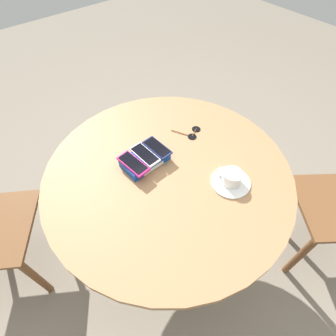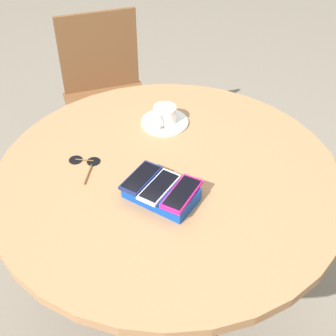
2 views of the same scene
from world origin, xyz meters
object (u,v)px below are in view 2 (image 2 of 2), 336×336
(round_table, at_px, (168,201))
(phone_navy, at_px, (141,178))
(phone_box, at_px, (161,193))
(saucer, at_px, (165,122))
(chair_near_window, at_px, (108,102))
(phone_magenta, at_px, (182,194))
(phone_white, at_px, (159,187))
(sunglasses, at_px, (85,162))
(coffee_cup, at_px, (164,114))

(round_table, relative_size, phone_navy, 7.51)
(phone_box, xyz_separation_m, saucer, (0.20, -0.31, -0.02))
(phone_navy, relative_size, chair_near_window, 0.16)
(phone_magenta, relative_size, phone_white, 1.04)
(phone_white, xyz_separation_m, sunglasses, (0.28, 0.00, -0.04))
(phone_magenta, relative_size, chair_near_window, 0.17)
(phone_white, bearing_deg, round_table, -67.96)
(sunglasses, bearing_deg, round_table, -156.30)
(round_table, xyz_separation_m, coffee_cup, (0.16, -0.20, 0.15))
(chair_near_window, bearing_deg, saucer, 148.15)
(coffee_cup, bearing_deg, chair_near_window, -32.00)
(coffee_cup, bearing_deg, sunglasses, 75.18)
(phone_magenta, bearing_deg, saucer, -48.52)
(round_table, bearing_deg, phone_navy, 77.45)
(phone_white, height_order, phone_navy, same)
(phone_box, xyz_separation_m, chair_near_window, (0.80, -0.68, -0.35))
(phone_white, bearing_deg, chair_near_window, -40.58)
(round_table, bearing_deg, saucer, -53.10)
(sunglasses, bearing_deg, phone_magenta, -177.99)
(saucer, relative_size, coffee_cup, 1.51)
(round_table, bearing_deg, phone_box, 114.53)
(saucer, relative_size, chair_near_window, 0.19)
(phone_white, distance_m, phone_navy, 0.06)
(coffee_cup, bearing_deg, phone_white, 122.59)
(chair_near_window, bearing_deg, sunglasses, 127.20)
(phone_magenta, bearing_deg, coffee_cup, -48.35)
(coffee_cup, xyz_separation_m, sunglasses, (0.08, 0.31, -0.03))
(saucer, bearing_deg, coffee_cup, 104.46)
(saucer, relative_size, sunglasses, 1.32)
(phone_navy, bearing_deg, saucer, -66.70)
(phone_white, distance_m, coffee_cup, 0.37)
(saucer, height_order, coffee_cup, coffee_cup)
(coffee_cup, distance_m, sunglasses, 0.32)
(phone_white, height_order, chair_near_window, chair_near_window)
(phone_magenta, distance_m, chair_near_window, 1.16)
(phone_box, distance_m, coffee_cup, 0.36)
(phone_box, height_order, phone_white, phone_white)
(phone_box, bearing_deg, coffee_cup, -56.60)
(phone_magenta, xyz_separation_m, sunglasses, (0.35, 0.01, -0.04))
(saucer, xyz_separation_m, chair_near_window, (0.60, -0.37, -0.33))
(phone_box, xyz_separation_m, sunglasses, (0.28, 0.01, -0.02))
(coffee_cup, bearing_deg, saucer, -75.54)
(phone_white, bearing_deg, coffee_cup, -57.41)
(coffee_cup, relative_size, chair_near_window, 0.12)
(phone_box, height_order, sunglasses, phone_box)
(phone_box, xyz_separation_m, coffee_cup, (0.20, -0.30, 0.02))
(round_table, xyz_separation_m, phone_white, (-0.04, 0.10, 0.16))
(round_table, distance_m, phone_white, 0.19)
(coffee_cup, xyz_separation_m, chair_near_window, (0.60, -0.38, -0.36))
(phone_navy, bearing_deg, chair_near_window, -42.91)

